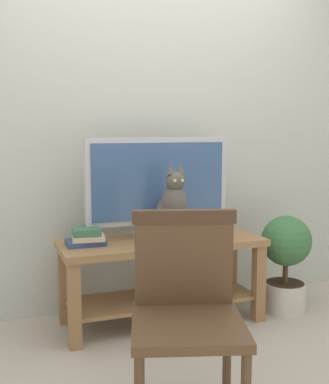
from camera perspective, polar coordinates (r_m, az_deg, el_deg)
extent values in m
plane|color=#ADA393|center=(2.90, 4.00, -18.38)|extent=(12.00, 12.00, 0.00)
cube|color=#B7BCB2|center=(3.50, -2.17, 9.69)|extent=(7.00, 0.12, 2.80)
cube|color=olive|center=(3.18, -0.31, -5.88)|extent=(1.30, 0.49, 0.04)
cube|color=olive|center=(2.93, -10.38, -12.82)|extent=(0.07, 0.07, 0.51)
cube|color=olive|center=(3.33, 10.82, -10.32)|extent=(0.07, 0.07, 0.51)
cube|color=olive|center=(3.30, -11.54, -10.51)|extent=(0.07, 0.07, 0.51)
cube|color=olive|center=(3.66, 7.64, -8.62)|extent=(0.07, 0.07, 0.51)
cube|color=olive|center=(3.29, -0.30, -12.18)|extent=(1.20, 0.41, 0.02)
cube|color=#B7B7BC|center=(3.24, -0.76, -4.95)|extent=(0.30, 0.20, 0.03)
cube|color=#B7B7BC|center=(3.23, -0.76, -4.15)|extent=(0.06, 0.04, 0.06)
cube|color=#B7B7BC|center=(3.18, -0.77, 1.32)|extent=(0.95, 0.05, 0.56)
cube|color=#385684|center=(3.16, -0.60, 1.26)|extent=(0.88, 0.01, 0.49)
sphere|color=#2672F2|center=(3.37, 6.80, -2.88)|extent=(0.01, 0.01, 0.01)
cube|color=#ADADB2|center=(3.08, 0.89, -5.37)|extent=(0.36, 0.30, 0.05)
cube|color=black|center=(2.95, 1.93, -5.98)|extent=(0.22, 0.01, 0.03)
ellipsoid|color=#514C47|center=(3.05, 0.89, -2.62)|extent=(0.18, 0.29, 0.25)
ellipsoid|color=#514C47|center=(3.01, 1.15, -1.28)|extent=(0.16, 0.19, 0.22)
sphere|color=#514C47|center=(2.98, 1.25, 1.25)|extent=(0.12, 0.12, 0.12)
cone|color=#514C47|center=(2.96, 0.67, 2.70)|extent=(0.05, 0.05, 0.06)
cone|color=#514C47|center=(2.98, 1.84, 2.74)|extent=(0.05, 0.05, 0.06)
sphere|color=#B2C64C|center=(2.92, 1.21, 1.29)|extent=(0.02, 0.02, 0.02)
sphere|color=#B2C64C|center=(2.93, 2.07, 1.33)|extent=(0.02, 0.02, 0.02)
cylinder|color=#514C47|center=(3.00, 2.58, -4.78)|extent=(0.09, 0.24, 0.04)
cylinder|color=#513823|center=(2.37, -2.90, -18.74)|extent=(0.04, 0.04, 0.44)
cylinder|color=#513823|center=(2.41, 7.23, -18.41)|extent=(0.04, 0.04, 0.44)
cube|color=#513823|center=(2.10, 2.74, -15.22)|extent=(0.58, 0.58, 0.04)
cube|color=#513823|center=(2.22, 2.25, -7.54)|extent=(0.43, 0.16, 0.43)
cube|color=#412C1C|center=(2.18, 2.27, -2.86)|extent=(0.45, 0.18, 0.06)
cube|color=#33477A|center=(3.06, -9.09, -5.77)|extent=(0.23, 0.16, 0.03)
cube|color=beige|center=(3.04, -8.80, -5.25)|extent=(0.21, 0.17, 0.03)
cube|color=#38664C|center=(3.04, -9.01, -4.54)|extent=(0.18, 0.17, 0.04)
cylinder|color=beige|center=(3.60, 13.69, -11.64)|extent=(0.29, 0.29, 0.20)
cylinder|color=#332319|center=(3.57, 13.73, -10.29)|extent=(0.26, 0.26, 0.02)
cylinder|color=#4C3823|center=(3.55, 13.78, -8.91)|extent=(0.04, 0.04, 0.16)
sphere|color=#386B3D|center=(3.49, 13.89, -5.49)|extent=(0.34, 0.34, 0.34)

